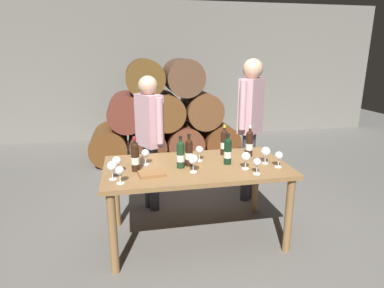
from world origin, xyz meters
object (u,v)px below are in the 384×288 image
Objects in this scene: dining_table at (196,174)px; wine_glass_3 at (120,171)px; wine_bottle_2 at (135,153)px; wine_bottle_3 at (224,142)px; wine_bottle_5 at (228,151)px; wine_bottle_0 at (135,157)px; wine_glass_8 at (257,163)px; wine_glass_4 at (112,167)px; taster_seated_left at (150,132)px; wine_glass_5 at (117,161)px; sommelier_presenting at (250,117)px; wine_glass_9 at (145,154)px; wine_bottle_1 at (181,154)px; wine_glass_2 at (199,150)px; wine_glass_0 at (193,160)px; wine_bottle_4 at (189,152)px; wine_glass_6 at (279,156)px; wine_bottle_6 at (249,143)px; wine_glass_1 at (246,157)px; wine_glass_7 at (266,152)px; tasting_notebook at (152,174)px.

wine_glass_3 is (-0.69, -0.31, 0.19)m from dining_table.
wine_bottle_2 is at bearing 170.26° from dining_table.
wine_bottle_5 is at bearing -100.20° from wine_bottle_3.
wine_bottle_0 is 2.15× the size of wine_glass_8.
wine_bottle_3 is 1.95× the size of wine_glass_4.
taster_seated_left reaches higher than wine_bottle_2.
sommelier_presenting reaches higher than wine_glass_5.
wine_glass_9 is at bearing 8.31° from wine_bottle_2.
wine_bottle_1 is 1.99× the size of wine_glass_9.
wine_glass_5 reaches higher than wine_glass_2.
sommelier_presenting is (0.88, 0.93, 0.17)m from wine_glass_0.
dining_table is at bearing -115.69° from wine_glass_2.
wine_glass_2 is (0.12, 0.11, -0.02)m from wine_bottle_4.
wine_glass_6 is (0.38, -0.47, -0.03)m from wine_bottle_3.
wine_glass_0 is (0.09, -0.14, -0.01)m from wine_bottle_1.
wine_glass_0 is at bearing 178.09° from wine_glass_6.
wine_bottle_3 is 0.86m from taster_seated_left.
wine_bottle_3 reaches higher than wine_glass_5.
wine_bottle_6 is (0.65, 0.16, 0.01)m from wine_bottle_4.
wine_glass_5 reaches higher than wine_glass_6.
dining_table is 10.71× the size of wine_glass_4.
wine_glass_1 is at bearing -8.46° from wine_bottle_0.
wine_glass_4 is (-0.19, -0.30, -0.01)m from wine_bottle_2.
wine_bottle_4 is 1.90× the size of wine_glass_4.
wine_glass_9 is at bearing 47.64° from wine_glass_4.
wine_bottle_6 reaches higher than wine_glass_8.
wine_bottle_3 is 0.68m from sommelier_presenting.
sommelier_presenting is (0.46, 0.48, 0.15)m from wine_bottle_3.
wine_glass_8 is at bearing -35.24° from dining_table.
wine_glass_6 is at bearing -39.85° from taster_seated_left.
wine_bottle_4 is 1.02× the size of wine_bottle_5.
wine_glass_7 reaches higher than wine_glass_1.
wine_glass_3 is (-0.62, -0.32, -0.03)m from wine_bottle_4.
wine_bottle_4 reaches higher than wine_glass_6.
wine_glass_0 is 0.99× the size of wine_glass_7.
wine_glass_3 is at bearing -159.36° from wine_bottle_6.
wine_bottle_2 is 0.50m from wine_bottle_4.
wine_glass_3 is at bearing -150.72° from wine_bottle_3.
wine_glass_7 is 1.14× the size of wine_glass_8.
wine_glass_5 is 0.95× the size of wine_glass_7.
wine_glass_5 is 0.87m from taster_seated_left.
wine_glass_3 reaches higher than tasting_notebook.
wine_glass_8 is (1.02, -0.29, -0.03)m from wine_bottle_0.
wine_glass_8 is (0.47, -0.33, 0.19)m from dining_table.
wine_glass_0 is 0.72m from wine_glass_7.
sommelier_presenting is (1.37, 0.65, 0.16)m from wine_bottle_2.
tasting_notebook is (-0.43, -0.18, 0.11)m from dining_table.
wine_glass_7 is at bearing 5.13° from wine_glass_4.
sommelier_presenting is at bearing 26.68° from wine_glass_9.
wine_bottle_3 is at bearing 29.28° from wine_glass_3.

